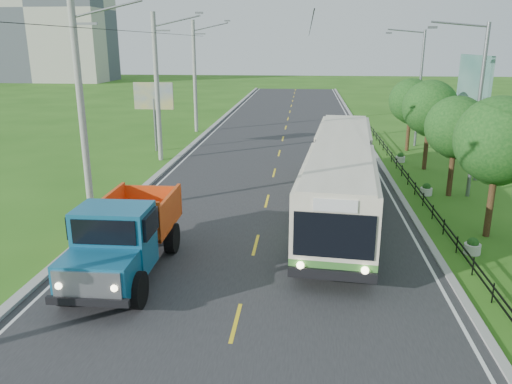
# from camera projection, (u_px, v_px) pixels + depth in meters

# --- Properties ---
(ground) EXTENTS (240.00, 240.00, 0.00)m
(ground) POSITION_uv_depth(u_px,v_px,m) (236.00, 323.00, 14.82)
(ground) COLOR #2A5E16
(ground) RESTS_ON ground
(road) EXTENTS (14.00, 120.00, 0.02)m
(road) POSITION_uv_depth(u_px,v_px,m) (276.00, 166.00, 33.89)
(road) COLOR #28282B
(road) RESTS_ON ground
(curb_left) EXTENTS (0.40, 120.00, 0.15)m
(curb_left) POSITION_uv_depth(u_px,v_px,m) (172.00, 162.00, 34.55)
(curb_left) COLOR #9E9E99
(curb_left) RESTS_ON ground
(curb_right) EXTENTS (0.30, 120.00, 0.10)m
(curb_right) POSITION_uv_depth(u_px,v_px,m) (383.00, 167.00, 33.21)
(curb_right) COLOR #9E9E99
(curb_right) RESTS_ON ground
(edge_line_left) EXTENTS (0.12, 120.00, 0.00)m
(edge_line_left) POSITION_uv_depth(u_px,v_px,m) (180.00, 163.00, 34.51)
(edge_line_left) COLOR silver
(edge_line_left) RESTS_ON road
(edge_line_right) EXTENTS (0.12, 120.00, 0.00)m
(edge_line_right) POSITION_uv_depth(u_px,v_px,m) (375.00, 168.00, 33.26)
(edge_line_right) COLOR silver
(edge_line_right) RESTS_ON road
(centre_dash) EXTENTS (0.12, 2.20, 0.00)m
(centre_dash) POSITION_uv_depth(u_px,v_px,m) (236.00, 322.00, 14.82)
(centre_dash) COLOR yellow
(centre_dash) RESTS_ON road
(railing_right) EXTENTS (0.04, 40.00, 0.60)m
(railing_right) POSITION_uv_depth(u_px,v_px,m) (415.00, 189.00, 27.33)
(railing_right) COLOR black
(railing_right) RESTS_ON ground
(pole_near) EXTENTS (3.51, 0.32, 10.00)m
(pole_near) POSITION_uv_depth(u_px,v_px,m) (82.00, 109.00, 22.73)
(pole_near) COLOR gray
(pole_near) RESTS_ON ground
(pole_mid) EXTENTS (3.51, 0.32, 10.00)m
(pole_mid) POSITION_uv_depth(u_px,v_px,m) (158.00, 87.00, 34.17)
(pole_mid) COLOR gray
(pole_mid) RESTS_ON ground
(pole_far) EXTENTS (3.51, 0.32, 10.00)m
(pole_far) POSITION_uv_depth(u_px,v_px,m) (195.00, 76.00, 45.61)
(pole_far) COLOR gray
(pole_far) RESTS_ON ground
(tree_third) EXTENTS (3.60, 3.62, 6.00)m
(tree_third) POSITION_uv_depth(u_px,v_px,m) (499.00, 144.00, 20.52)
(tree_third) COLOR #382314
(tree_third) RESTS_ON ground
(tree_fourth) EXTENTS (3.24, 3.31, 5.40)m
(tree_fourth) POSITION_uv_depth(u_px,v_px,m) (456.00, 130.00, 26.35)
(tree_fourth) COLOR #382314
(tree_fourth) RESTS_ON ground
(tree_fifth) EXTENTS (3.48, 3.52, 5.80)m
(tree_fifth) POSITION_uv_depth(u_px,v_px,m) (430.00, 110.00, 32.00)
(tree_fifth) COLOR #382314
(tree_fifth) RESTS_ON ground
(tree_back) EXTENTS (3.30, 3.36, 5.50)m
(tree_back) POSITION_uv_depth(u_px,v_px,m) (411.00, 103.00, 37.78)
(tree_back) COLOR #382314
(tree_back) RESTS_ON ground
(streetlight_mid) EXTENTS (3.02, 0.20, 9.07)m
(streetlight_mid) POSITION_uv_depth(u_px,v_px,m) (476.00, 105.00, 25.77)
(streetlight_mid) COLOR slate
(streetlight_mid) RESTS_ON ground
(streetlight_far) EXTENTS (3.02, 0.20, 9.07)m
(streetlight_far) POSITION_uv_depth(u_px,v_px,m) (418.00, 84.00, 39.12)
(streetlight_far) COLOR slate
(streetlight_far) RESTS_ON ground
(planter_near) EXTENTS (0.64, 0.64, 0.67)m
(planter_near) POSITION_uv_depth(u_px,v_px,m) (472.00, 247.00, 19.65)
(planter_near) COLOR silver
(planter_near) RESTS_ON ground
(planter_mid) EXTENTS (0.64, 0.64, 0.67)m
(planter_mid) POSITION_uv_depth(u_px,v_px,m) (426.00, 190.00, 27.28)
(planter_mid) COLOR silver
(planter_mid) RESTS_ON ground
(planter_far) EXTENTS (0.64, 0.64, 0.67)m
(planter_far) POSITION_uv_depth(u_px,v_px,m) (400.00, 158.00, 34.91)
(planter_far) COLOR silver
(planter_far) RESTS_ON ground
(billboard_left) EXTENTS (3.00, 0.20, 5.20)m
(billboard_left) POSITION_uv_depth(u_px,v_px,m) (154.00, 100.00, 37.50)
(billboard_left) COLOR slate
(billboard_left) RESTS_ON ground
(billboard_right) EXTENTS (0.24, 6.00, 7.30)m
(billboard_right) POSITION_uv_depth(u_px,v_px,m) (473.00, 87.00, 31.21)
(billboard_right) COLOR slate
(billboard_right) RESTS_ON ground
(apartment_near) EXTENTS (28.00, 14.00, 30.00)m
(apartment_near) POSITION_uv_depth(u_px,v_px,m) (41.00, 9.00, 106.31)
(apartment_near) COLOR #B7B2A3
(apartment_near) RESTS_ON ground
(apartment_far) EXTENTS (24.00, 14.00, 26.00)m
(apartment_far) POSITION_uv_depth(u_px,v_px,m) (0.00, 24.00, 133.07)
(apartment_far) COLOR #B7B2A3
(apartment_far) RESTS_ON ground
(bus) EXTENTS (4.45, 18.00, 3.44)m
(bus) POSITION_uv_depth(u_px,v_px,m) (341.00, 171.00, 24.14)
(bus) COLOR #3F7F33
(bus) RESTS_ON ground
(dump_truck) EXTENTS (2.73, 6.77, 2.83)m
(dump_truck) POSITION_uv_depth(u_px,v_px,m) (125.00, 232.00, 17.57)
(dump_truck) COLOR #165F86
(dump_truck) RESTS_ON ground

